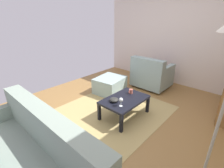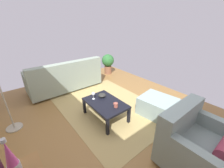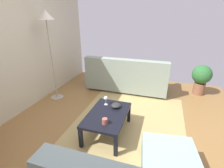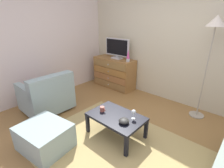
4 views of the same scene
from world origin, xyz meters
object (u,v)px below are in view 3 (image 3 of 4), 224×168
Objects in this scene: potted_plant at (201,77)px; bowl_decorative at (116,105)px; coffee_table at (107,116)px; wine_glass at (106,98)px; mug at (105,121)px; standing_lamp at (47,24)px; couch_large at (127,77)px.

bowl_decorative is at bearing 139.63° from potted_plant.
coffee_table is 0.32m from wine_glass.
bowl_decorative is at bearing -2.19° from mug.
bowl_decorative is 2.10m from standing_lamp.
standing_lamp reaches higher than mug.
wine_glass is 2.51m from potted_plant.
bowl_decorative is 0.08× the size of couch_large.
couch_large is at bearing -56.04° from standing_lamp.
bowl_decorative is 0.08× the size of standing_lamp.
bowl_decorative is at bearing -174.00° from couch_large.
coffee_table is 0.47× the size of standing_lamp.
potted_plant is (0.26, -1.73, 0.10)m from couch_large.
potted_plant is at bearing -40.37° from bowl_decorative.
couch_large reaches higher than potted_plant.
bowl_decorative is at bearing -101.30° from wine_glass.
wine_glass is (0.25, 0.12, 0.16)m from coffee_table.
coffee_table is at bearing 141.51° from potted_plant.
bowl_decorative is (-0.04, -0.19, -0.08)m from wine_glass.
standing_lamp is at bearing 68.15° from wine_glass.
potted_plant reaches higher than bowl_decorative.
wine_glass reaches higher than mug.
bowl_decorative is 2.41m from potted_plant.
coffee_table is 5.56× the size of bowl_decorative.
standing_lamp reaches higher than wine_glass.
potted_plant is (2.06, -1.63, 0.11)m from coffee_table.
standing_lamp reaches higher than coffee_table.
couch_large is (1.79, 0.09, 0.01)m from coffee_table.
standing_lamp reaches higher than couch_large.
coffee_table is 2.63m from potted_plant.
mug is 0.48m from bowl_decorative.
standing_lamp is (0.82, 1.54, 1.29)m from coffee_table.
standing_lamp is 3.60m from potted_plant.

